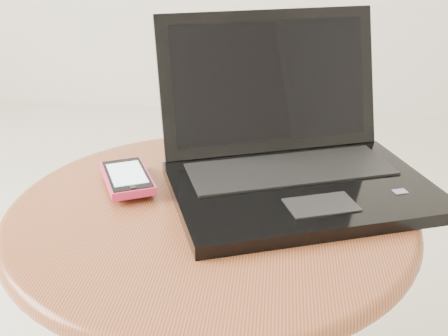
# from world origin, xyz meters

# --- Properties ---
(table) EXTENTS (0.61, 0.61, 0.48)m
(table) POSITION_xyz_m (-0.06, 0.09, 0.38)
(table) COLOR #4C2D19
(table) RESTS_ON ground
(laptop) EXTENTS (0.48, 0.46, 0.25)m
(laptop) POSITION_xyz_m (0.06, 0.18, 0.53)
(laptop) COLOR black
(laptop) RESTS_ON table
(phone_black) EXTENTS (0.10, 0.13, 0.01)m
(phone_black) POSITION_xyz_m (-0.21, 0.15, 0.49)
(phone_black) COLOR black
(phone_black) RESTS_ON table
(phone_pink) EXTENTS (0.11, 0.14, 0.02)m
(phone_pink) POSITION_xyz_m (-0.20, 0.14, 0.50)
(phone_pink) COLOR #E02D5C
(phone_pink) RESTS_ON phone_black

